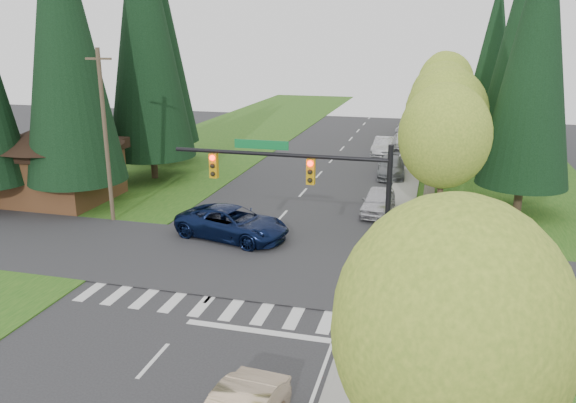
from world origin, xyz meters
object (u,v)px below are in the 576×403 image
at_px(parked_car_b, 391,167).
at_px(suv_navy, 233,223).
at_px(parked_car_d, 402,140).
at_px(parked_car_c, 384,146).
at_px(parked_car_a, 378,201).
at_px(parked_car_e, 407,127).

bearing_deg(parked_car_b, suv_navy, -117.51).
bearing_deg(parked_car_d, parked_car_c, -114.37).
height_order(suv_navy, parked_car_d, suv_navy).
relative_size(suv_navy, parked_car_a, 1.37).
distance_m(parked_car_b, parked_car_e, 20.70).
bearing_deg(parked_car_e, suv_navy, -95.44).
distance_m(parked_car_c, parked_car_d, 4.49).
distance_m(suv_navy, parked_car_d, 29.62).
bearing_deg(parked_car_a, parked_car_c, 95.79).
xyz_separation_m(suv_navy, parked_car_e, (7.15, 37.07, -0.13)).
bearing_deg(parked_car_b, parked_car_a, -93.83).
relative_size(parked_car_b, parked_car_d, 1.22).
xyz_separation_m(parked_car_d, parked_car_e, (0.00, 8.32, 0.02)).
relative_size(parked_car_b, parked_car_e, 1.01).
height_order(suv_navy, parked_car_c, suv_navy).
relative_size(parked_car_a, parked_car_c, 0.93).
bearing_deg(parked_car_d, parked_car_a, -96.19).
xyz_separation_m(parked_car_c, parked_car_d, (1.40, 4.26, -0.09)).
relative_size(suv_navy, parked_car_c, 1.28).
xyz_separation_m(suv_navy, parked_car_b, (7.12, 16.36, -0.13)).
distance_m(parked_car_a, parked_car_c, 17.95).
bearing_deg(parked_car_b, parked_car_d, 85.85).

